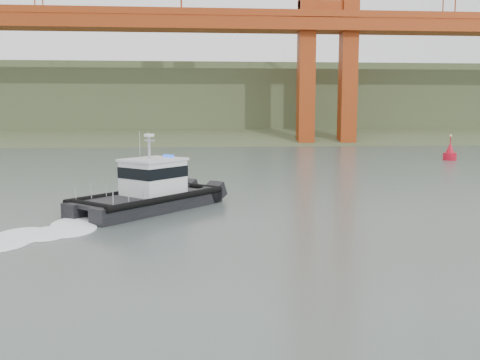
# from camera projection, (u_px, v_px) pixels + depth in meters

# --- Properties ---
(ground) EXTENTS (400.00, 400.00, 0.00)m
(ground) POSITION_uv_depth(u_px,v_px,m) (252.00, 247.00, 25.77)
(ground) COLOR #45534E
(ground) RESTS_ON ground
(headlands) EXTENTS (500.00, 105.36, 27.12)m
(headlands) POSITION_uv_depth(u_px,v_px,m) (205.00, 108.00, 148.87)
(headlands) COLOR #3F4C2B
(headlands) RESTS_ON ground
(patrol_boat) EXTENTS (10.05, 10.59, 5.20)m
(patrol_boat) POSITION_uv_depth(u_px,v_px,m) (150.00, 190.00, 35.37)
(patrol_boat) COLOR black
(patrol_boat) RESTS_ON ground
(nav_buoy) EXTENTS (1.72, 1.72, 3.58)m
(nav_buoy) POSITION_uv_depth(u_px,v_px,m) (450.00, 153.00, 70.57)
(nav_buoy) COLOR #B40C20
(nav_buoy) RESTS_ON ground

